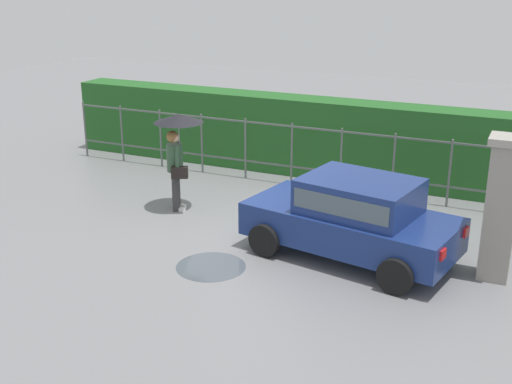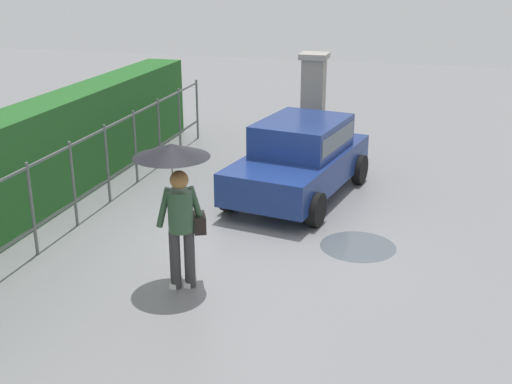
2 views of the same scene
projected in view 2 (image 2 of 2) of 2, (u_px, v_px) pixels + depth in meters
name	position (u px, v px, depth m)	size (l,w,h in m)	color
ground_plane	(251.00, 240.00, 10.63)	(40.00, 40.00, 0.00)	slate
car	(300.00, 156.00, 12.37)	(3.94, 2.39, 1.48)	navy
pedestrian	(176.00, 183.00, 8.64)	(1.03, 1.03, 2.06)	#333333
gate_pillar	(313.00, 107.00, 14.42)	(0.60, 0.60, 2.42)	gray
fence_section	(73.00, 180.00, 10.92)	(12.11, 0.05, 1.50)	#59605B
hedge_row	(18.00, 168.00, 11.14)	(13.06, 0.90, 1.90)	#235B23
puddle_near	(358.00, 246.00, 10.38)	(1.22, 1.22, 0.00)	#4C545B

